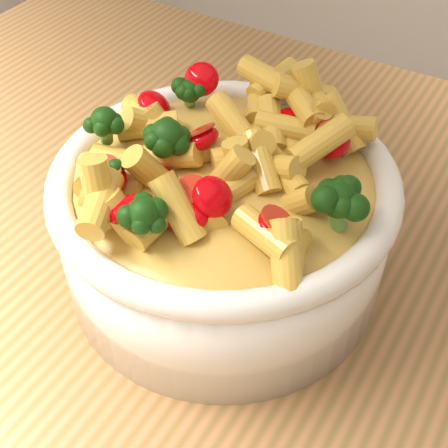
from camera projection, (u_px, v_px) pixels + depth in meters
The scene contains 3 objects.
table at pixel (294, 371), 0.58m from camera, with size 1.20×0.80×0.90m.
serving_bowl at pixel (224, 223), 0.49m from camera, with size 0.26×0.26×0.11m.
pasta_salad at pixel (224, 151), 0.44m from camera, with size 0.21×0.21×0.05m.
Camera 1 is at (0.11, -0.31, 1.29)m, focal length 50.00 mm.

